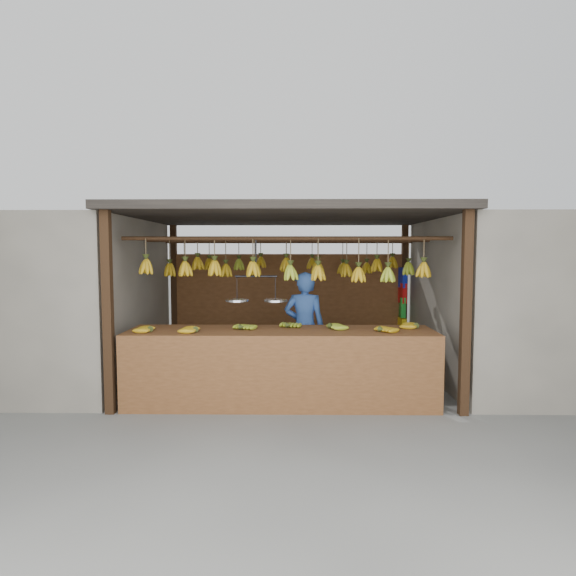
{
  "coord_description": "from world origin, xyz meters",
  "views": [
    {
      "loc": [
        0.09,
        -6.83,
        1.84
      ],
      "look_at": [
        0.0,
        0.3,
        1.3
      ],
      "focal_mm": 30.0,
      "sensor_mm": 36.0,
      "label": 1
    }
  ],
  "objects": [
    {
      "name": "stall",
      "position": [
        0.0,
        0.33,
        1.97
      ],
      "size": [
        4.3,
        3.3,
        2.4
      ],
      "color": "black",
      "rests_on": "ground"
    },
    {
      "name": "ground",
      "position": [
        0.0,
        0.0,
        0.0
      ],
      "size": [
        80.0,
        80.0,
        0.0
      ],
      "primitive_type": "plane",
      "color": "#5B5B57"
    },
    {
      "name": "bag_bundles",
      "position": [
        1.94,
        1.35,
        0.99
      ],
      "size": [
        0.08,
        0.26,
        1.2
      ],
      "color": "#1426BF",
      "rests_on": "ground"
    },
    {
      "name": "balance_scale",
      "position": [
        -0.37,
        -1.0,
        1.28
      ],
      "size": [
        0.74,
        0.28,
        0.77
      ],
      "color": "black",
      "rests_on": "ground"
    },
    {
      "name": "counter",
      "position": [
        -0.06,
        -1.23,
        0.71
      ],
      "size": [
        3.68,
        0.84,
        0.96
      ],
      "color": "brown",
      "rests_on": "ground"
    },
    {
      "name": "neighbor_right",
      "position": [
        3.6,
        0.0,
        1.15
      ],
      "size": [
        3.0,
        3.0,
        2.3
      ],
      "primitive_type": "cube",
      "color": "slate",
      "rests_on": "ground"
    },
    {
      "name": "hanging_bananas",
      "position": [
        -0.01,
        -0.01,
        1.61
      ],
      "size": [
        3.58,
        2.26,
        0.39
      ],
      "color": "#AC8212",
      "rests_on": "ground"
    },
    {
      "name": "vendor",
      "position": [
        0.24,
        -0.16,
        0.78
      ],
      "size": [
        0.6,
        0.42,
        1.56
      ],
      "primitive_type": "imported",
      "rotation": [
        0.0,
        0.0,
        3.06
      ],
      "color": "#3359A5",
      "rests_on": "ground"
    },
    {
      "name": "neighbor_left",
      "position": [
        -3.6,
        0.0,
        1.15
      ],
      "size": [
        3.0,
        3.0,
        2.3
      ],
      "primitive_type": "cube",
      "color": "slate",
      "rests_on": "ground"
    }
  ]
}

